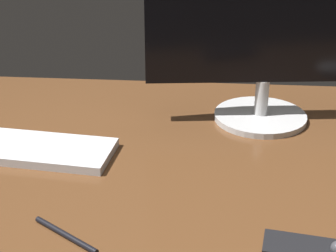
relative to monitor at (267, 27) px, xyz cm
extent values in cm
cube|color=brown|center=(-14.46, -18.51, -23.43)|extent=(140.00, 84.00, 2.00)
cylinder|color=silver|center=(0.00, 0.00, -21.73)|extent=(21.90, 21.90, 1.41)
cylinder|color=silver|center=(0.00, 0.00, -16.74)|extent=(3.19, 3.19, 8.56)
cube|color=black|center=(0.00, 0.00, 3.40)|extent=(54.35, 9.09, 31.73)
cube|color=silver|center=(-50.66, -20.96, -21.53)|extent=(38.57, 17.22, 1.81)
cylinder|color=black|center=(-34.65, -48.90, -21.96)|extent=(12.28, 8.66, 0.95)
camera|label=1|loc=(-12.25, -117.99, 31.22)|focal=57.34mm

